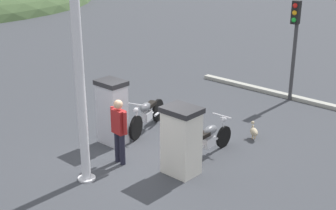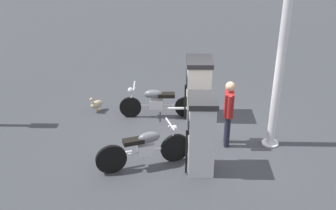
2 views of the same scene
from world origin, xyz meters
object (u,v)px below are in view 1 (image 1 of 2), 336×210
(roadside_traffic_light, at_px, (295,33))
(canopy_support_pole, at_px, (80,86))
(attendant_person, at_px, (119,128))
(motorcycle_far_pump, at_px, (147,115))
(wandering_duck, at_px, (254,131))
(fuel_pump_near, at_px, (181,140))
(fuel_pump_far, at_px, (112,112))
(motorcycle_near_pump, at_px, (208,140))

(roadside_traffic_light, distance_m, canopy_support_pole, 7.88)
(attendant_person, relative_size, roadside_traffic_light, 0.49)
(attendant_person, relative_size, canopy_support_pole, 0.35)
(motorcycle_far_pump, height_order, wandering_duck, motorcycle_far_pump)
(attendant_person, xyz_separation_m, wandering_duck, (3.40, -1.54, -0.70))
(fuel_pump_near, relative_size, canopy_support_pole, 0.35)
(fuel_pump_far, height_order, canopy_support_pole, canopy_support_pole)
(motorcycle_far_pump, xyz_separation_m, wandering_duck, (1.56, -2.52, -0.24))
(wandering_duck, bearing_deg, attendant_person, 155.58)
(motorcycle_far_pump, distance_m, wandering_duck, 2.97)
(fuel_pump_far, xyz_separation_m, motorcycle_near_pump, (1.08, -2.32, -0.43))
(fuel_pump_near, xyz_separation_m, attendant_person, (-0.65, 1.39, 0.10))
(attendant_person, bearing_deg, motorcycle_far_pump, 27.92)
(wandering_duck, xyz_separation_m, roadside_traffic_light, (3.41, 0.90, 2.04))
(fuel_pump_far, height_order, motorcycle_near_pump, fuel_pump_far)
(fuel_pump_near, height_order, canopy_support_pole, canopy_support_pole)
(motorcycle_far_pump, bearing_deg, canopy_support_pole, -160.39)
(fuel_pump_near, relative_size, attendant_person, 1.00)
(fuel_pump_far, height_order, roadside_traffic_light, roadside_traffic_light)
(fuel_pump_far, bearing_deg, roadside_traffic_light, -15.18)
(fuel_pump_near, relative_size, motorcycle_far_pump, 0.81)
(roadside_traffic_light, bearing_deg, canopy_support_pole, 175.69)
(fuel_pump_near, height_order, attendant_person, same)
(wandering_duck, bearing_deg, motorcycle_far_pump, 121.80)
(roadside_traffic_light, bearing_deg, motorcycle_near_pump, -172.73)
(roadside_traffic_light, bearing_deg, attendant_person, 174.58)
(roadside_traffic_light, bearing_deg, motorcycle_far_pump, 161.95)
(motorcycle_near_pump, bearing_deg, attendant_person, 143.29)
(motorcycle_far_pump, relative_size, wandering_duck, 4.32)
(fuel_pump_near, distance_m, motorcycle_near_pump, 1.15)
(fuel_pump_far, distance_m, wandering_duck, 3.82)
(motorcycle_far_pump, xyz_separation_m, roadside_traffic_light, (4.97, -1.62, 1.80))
(canopy_support_pole, bearing_deg, fuel_pump_far, 32.44)
(motorcycle_near_pump, bearing_deg, motorcycle_far_pump, 87.39)
(motorcycle_near_pump, height_order, motorcycle_far_pump, motorcycle_far_pump)
(fuel_pump_far, bearing_deg, fuel_pump_near, -90.00)
(motorcycle_near_pump, relative_size, wandering_duck, 4.42)
(fuel_pump_near, bearing_deg, fuel_pump_far, 90.00)
(fuel_pump_near, bearing_deg, motorcycle_near_pump, 5.09)
(motorcycle_near_pump, distance_m, wandering_duck, 1.70)
(fuel_pump_near, xyz_separation_m, motorcycle_near_pump, (1.08, 0.10, -0.38))
(motorcycle_near_pump, relative_size, canopy_support_pole, 0.44)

